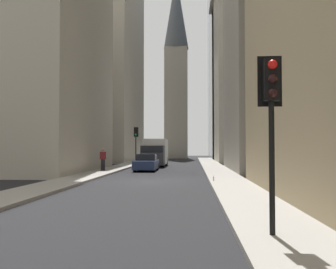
{
  "coord_description": "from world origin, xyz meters",
  "views": [
    {
      "loc": [
        -21.69,
        -2.47,
        1.98
      ],
      "look_at": [
        10.41,
        -0.37,
        3.08
      ],
      "focal_mm": 40.12,
      "sensor_mm": 36.0,
      "label": 1
    }
  ],
  "objects_px": {
    "sedan_navy": "(146,163)",
    "traffic_light_midblock": "(136,137)",
    "discarded_bottle": "(214,179)",
    "pedestrian": "(103,158)",
    "delivery_truck": "(155,152)",
    "traffic_light_foreground": "(271,102)"
  },
  "relations": [
    {
      "from": "sedan_navy",
      "to": "delivery_truck",
      "type": "bearing_deg",
      "value": 0.0
    },
    {
      "from": "sedan_navy",
      "to": "discarded_bottle",
      "type": "relative_size",
      "value": 15.93
    },
    {
      "from": "traffic_light_midblock",
      "to": "discarded_bottle",
      "type": "bearing_deg",
      "value": -160.74
    },
    {
      "from": "sedan_navy",
      "to": "discarded_bottle",
      "type": "height_order",
      "value": "sedan_navy"
    },
    {
      "from": "sedan_navy",
      "to": "discarded_bottle",
      "type": "distance_m",
      "value": 11.71
    },
    {
      "from": "pedestrian",
      "to": "discarded_bottle",
      "type": "relative_size",
      "value": 6.49
    },
    {
      "from": "traffic_light_midblock",
      "to": "pedestrian",
      "type": "bearing_deg",
      "value": 177.49
    },
    {
      "from": "delivery_truck",
      "to": "pedestrian",
      "type": "relative_size",
      "value": 3.68
    },
    {
      "from": "traffic_light_midblock",
      "to": "discarded_bottle",
      "type": "relative_size",
      "value": 15.39
    },
    {
      "from": "sedan_navy",
      "to": "pedestrian",
      "type": "relative_size",
      "value": 2.45
    },
    {
      "from": "delivery_truck",
      "to": "traffic_light_midblock",
      "type": "distance_m",
      "value": 5.08
    },
    {
      "from": "traffic_light_foreground",
      "to": "discarded_bottle",
      "type": "distance_m",
      "value": 13.06
    },
    {
      "from": "delivery_truck",
      "to": "discarded_bottle",
      "type": "bearing_deg",
      "value": -164.33
    },
    {
      "from": "delivery_truck",
      "to": "sedan_navy",
      "type": "height_order",
      "value": "delivery_truck"
    },
    {
      "from": "sedan_navy",
      "to": "pedestrian",
      "type": "distance_m",
      "value": 3.84
    },
    {
      "from": "discarded_bottle",
      "to": "traffic_light_midblock",
      "type": "bearing_deg",
      "value": 19.26
    },
    {
      "from": "sedan_navy",
      "to": "traffic_light_midblock",
      "type": "distance_m",
      "value": 11.9
    },
    {
      "from": "traffic_light_foreground",
      "to": "discarded_bottle",
      "type": "bearing_deg",
      "value": 2.33
    },
    {
      "from": "traffic_light_midblock",
      "to": "discarded_bottle",
      "type": "distance_m",
      "value": 23.38
    },
    {
      "from": "delivery_truck",
      "to": "pedestrian",
      "type": "xyz_separation_m",
      "value": [
        -9.4,
        3.21,
        -0.36
      ]
    },
    {
      "from": "traffic_light_midblock",
      "to": "pedestrian",
      "type": "height_order",
      "value": "traffic_light_midblock"
    },
    {
      "from": "pedestrian",
      "to": "discarded_bottle",
      "type": "distance_m",
      "value": 11.87
    }
  ]
}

